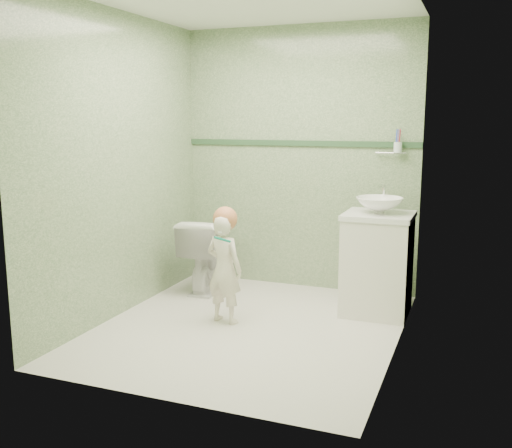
% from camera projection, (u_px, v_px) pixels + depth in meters
% --- Properties ---
extents(ground, '(2.50, 2.50, 0.00)m').
position_uv_depth(ground, '(249.00, 328.00, 4.45)').
color(ground, silver).
rests_on(ground, ground).
extents(room_shell, '(2.50, 2.54, 2.40)m').
position_uv_depth(room_shell, '(249.00, 171.00, 4.23)').
color(room_shell, gray).
rests_on(room_shell, ground).
extents(trim_stripe, '(2.20, 0.02, 0.05)m').
position_uv_depth(trim_stripe, '(299.00, 143.00, 5.34)').
color(trim_stripe, '#2D4F30').
rests_on(trim_stripe, room_shell).
extents(vanity, '(0.52, 0.50, 0.80)m').
position_uv_depth(vanity, '(377.00, 265.00, 4.72)').
color(vanity, white).
rests_on(vanity, ground).
extents(counter, '(0.54, 0.52, 0.04)m').
position_uv_depth(counter, '(379.00, 216.00, 4.65)').
color(counter, white).
rests_on(counter, vanity).
extents(basin, '(0.37, 0.37, 0.13)m').
position_uv_depth(basin, '(379.00, 205.00, 4.63)').
color(basin, white).
rests_on(basin, counter).
extents(faucet, '(0.03, 0.13, 0.18)m').
position_uv_depth(faucet, '(384.00, 192.00, 4.79)').
color(faucet, silver).
rests_on(faucet, counter).
extents(cup_holder, '(0.26, 0.07, 0.21)m').
position_uv_depth(cup_holder, '(397.00, 147.00, 4.98)').
color(cup_holder, silver).
rests_on(cup_holder, room_shell).
extents(toilet, '(0.45, 0.70, 0.67)m').
position_uv_depth(toilet, '(207.00, 254.00, 5.38)').
color(toilet, white).
rests_on(toilet, ground).
extents(toddler, '(0.35, 0.26, 0.85)m').
position_uv_depth(toddler, '(224.00, 269.00, 4.51)').
color(toddler, beige).
rests_on(toddler, ground).
extents(hair_cap, '(0.19, 0.19, 0.19)m').
position_uv_depth(hair_cap, '(225.00, 219.00, 4.46)').
color(hair_cap, '#C47649').
rests_on(hair_cap, toddler).
extents(teal_toothbrush, '(0.11, 0.14, 0.08)m').
position_uv_depth(teal_toothbrush, '(222.00, 239.00, 4.31)').
color(teal_toothbrush, '#0C7F68').
rests_on(teal_toothbrush, toddler).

